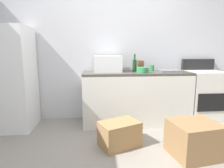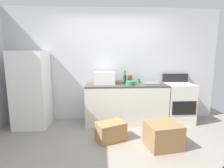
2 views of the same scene
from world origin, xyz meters
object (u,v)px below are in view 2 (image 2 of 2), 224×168
Objects in this scene: microwave at (104,78)px; cardboard_box_large at (163,135)px; wine_bottle at (125,79)px; knife_block at (130,79)px; refrigerator at (31,89)px; coffee_mug at (139,81)px; mixing_bowl at (130,83)px; cardboard_box_medium at (111,131)px; stove_oven at (178,102)px.

cardboard_box_large is (0.97, -1.18, -0.83)m from microwave.
microwave is at bearing 129.44° from cardboard_box_large.
wine_bottle is 1.67× the size of knife_block.
refrigerator is 2.38m from coffee_mug.
mixing_bowl is (0.09, -0.21, -0.06)m from wine_bottle.
microwave is 2.42× the size of mixing_bowl.
stove_oven is at bearing 27.10° from cardboard_box_medium.
wine_bottle is at bearing 112.92° from mixing_bowl.
refrigerator reaches higher than wine_bottle.
microwave is 0.81m from coffee_mug.
stove_oven is at bearing -3.54° from wine_bottle.
microwave is 1.53× the size of wine_bottle.
refrigerator is 16.28× the size of coffee_mug.
coffee_mug is at bearing 5.53° from refrigerator.
knife_block is at bearing 63.69° from cardboard_box_medium.
cardboard_box_medium is at bearing -125.19° from coffee_mug.
refrigerator is at bearing -173.78° from knife_block.
refrigerator is 9.04× the size of knife_block.
stove_oven is at bearing -2.11° from microwave.
stove_oven is 2.17× the size of cardboard_box_medium.
microwave is 1.74m from cardboard_box_large.
cardboard_box_large is 1.07× the size of cardboard_box_medium.
coffee_mug is 0.20× the size of cardboard_box_medium.
coffee_mug reaches higher than mixing_bowl.
microwave is (1.57, 0.12, 0.22)m from refrigerator.
mixing_bowl is at bearing -2.08° from refrigerator.
knife_block is 0.36× the size of cardboard_box_medium.
cardboard_box_medium is (-1.60, -0.82, -0.30)m from stove_oven.
wine_bottle is at bearing -141.01° from knife_block.
microwave is 1.24m from cardboard_box_medium.
cardboard_box_medium is (-0.37, -0.90, -0.84)m from wine_bottle.
cardboard_box_medium is at bearing -112.22° from wine_bottle.
knife_block is (-1.11, 0.18, 0.52)m from stove_oven.
refrigerator is 1.95m from cardboard_box_medium.
microwave reaches higher than stove_oven.
cardboard_box_large reaches higher than cardboard_box_medium.
coffee_mug is 0.21m from knife_block.
cardboard_box_large is at bearing -22.70° from refrigerator.
cardboard_box_medium is at bearing -24.64° from refrigerator.
knife_block is at bearing 38.99° from wine_bottle.
refrigerator reaches higher than coffee_mug.
wine_bottle is at bearing 67.78° from cardboard_box_medium.
stove_oven is 1.80m from microwave.
microwave is 0.59m from mixing_bowl.
knife_block is at bearing 170.75° from stove_oven.
stove_oven is 2.03× the size of cardboard_box_large.
mixing_bowl is 1.13m from cardboard_box_medium.
refrigerator is 2.82m from cardboard_box_large.
cardboard_box_large is at bearing -123.21° from stove_oven.
coffee_mug is (-0.90, 0.17, 0.48)m from stove_oven.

